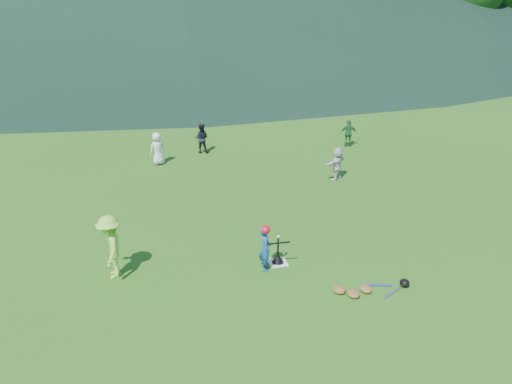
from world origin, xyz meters
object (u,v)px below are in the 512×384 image
Objects in this scene: batting_tee at (278,258)px; fielder_a at (157,149)px; fielder_b at (201,138)px; equipment_pile at (366,289)px; batter_child at (265,248)px; adult_coach at (111,247)px; fielder_d at (337,163)px; home_plate at (278,262)px; fielder_c at (349,133)px.

fielder_a is at bearing 107.77° from batting_tee.
fielder_b reaches higher than equipment_pile.
adult_coach is at bearing 84.94° from batter_child.
fielder_b is 1.79× the size of batting_tee.
equipment_pile is (5.61, -1.94, -0.72)m from adult_coach.
fielder_a is at bearing 113.45° from equipment_pile.
home_plate is at bearing 20.60° from fielder_d.
fielder_b is 1.03× the size of fielder_d.
home_plate is 0.12m from batting_tee.
batting_tee is (-5.40, -8.65, -0.45)m from fielder_c.
fielder_d reaches higher than equipment_pile.
fielder_c is at bearing 58.04° from home_plate.
fielder_a is 10.66m from equipment_pile.
batter_child is at bearing 81.24° from fielder_a.
fielder_d reaches higher than home_plate.
fielder_d is (4.31, -4.07, -0.02)m from fielder_b.
batter_child is 0.64× the size of equipment_pile.
equipment_pile is at bearing 39.48° from fielder_d.
fielder_d is 0.66× the size of equipment_pile.
batter_child is (-0.38, -0.22, 0.57)m from home_plate.
adult_coach is 7.95m from fielder_a.
adult_coach is 1.29× the size of fielder_b.
fielder_d is at bearing 74.46° from equipment_pile.
batter_child reaches higher than equipment_pile.
adult_coach is (-3.98, 0.29, 0.77)m from home_plate.
fielder_b is at bearing -78.32° from fielder_d.
equipment_pile is (1.63, -1.65, -0.06)m from batting_tee.
home_plate is 9.26m from fielder_b.
adult_coach is 9.47m from fielder_b.
fielder_a reaches higher than home_plate.
fielder_a is 2.11m from fielder_b.
home_plate is at bearing 85.46° from adult_coach.
batter_child is at bearing 110.41° from fielder_b.
home_plate is 0.37× the size of fielder_b.
batting_tee reaches higher than home_plate.
equipment_pile is (2.01, -1.43, -0.51)m from batter_child.
home_plate is 6.25m from fielder_d.
batter_child is at bearing 18.94° from fielder_d.
batter_child reaches higher than home_plate.
fielder_c is (8.00, 0.54, -0.05)m from fielder_a.
home_plate is 0.29× the size of adult_coach.
fielder_a is 1.08× the size of fielder_c.
fielder_b is at bearing 11.28° from fielder_c.
batter_child is 0.95× the size of fielder_b.
adult_coach is 1.25× the size of fielder_a.
fielder_d is at bearing -33.15° from batter_child.
batter_child is 8.62m from fielder_a.
fielder_a is at bearing 48.89° from fielder_b.
fielder_b is at bearing 5.41° from batter_child.
fielder_c is at bearing -153.11° from fielder_d.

